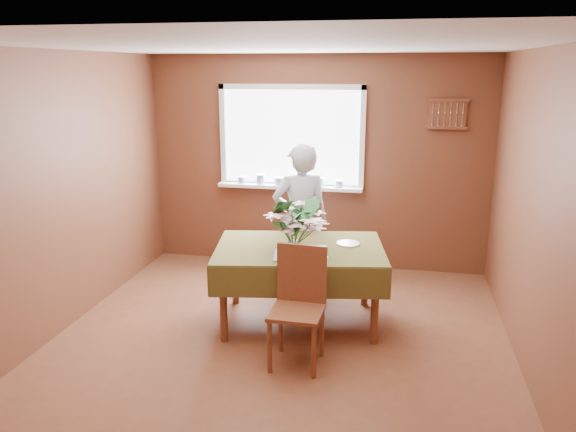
% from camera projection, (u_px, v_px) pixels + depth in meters
% --- Properties ---
extents(floor, '(4.50, 4.50, 0.00)m').
position_uv_depth(floor, '(275.00, 351.00, 4.80)').
color(floor, brown).
rests_on(floor, ground).
extents(ceiling, '(4.50, 4.50, 0.00)m').
position_uv_depth(ceiling, '(273.00, 46.00, 4.16)').
color(ceiling, white).
rests_on(ceiling, wall_back).
extents(wall_back, '(4.00, 0.00, 4.00)m').
position_uv_depth(wall_back, '(317.00, 163.00, 6.61)').
color(wall_back, brown).
rests_on(wall_back, floor).
extents(wall_front, '(4.00, 0.00, 4.00)m').
position_uv_depth(wall_front, '(156.00, 338.00, 2.35)').
color(wall_front, brown).
rests_on(wall_front, floor).
extents(wall_left, '(0.00, 4.50, 4.50)m').
position_uv_depth(wall_left, '(50.00, 198.00, 4.86)').
color(wall_left, brown).
rests_on(wall_left, floor).
extents(wall_right, '(0.00, 4.50, 4.50)m').
position_uv_depth(wall_right, '(541.00, 222.00, 4.09)').
color(wall_right, brown).
rests_on(wall_right, floor).
extents(window_assembly, '(1.72, 0.20, 1.22)m').
position_uv_depth(window_assembly, '(291.00, 155.00, 6.59)').
color(window_assembly, white).
rests_on(window_assembly, wall_back).
extents(spoon_rack, '(0.44, 0.05, 0.33)m').
position_uv_depth(spoon_rack, '(448.00, 114.00, 6.14)').
color(spoon_rack, brown).
rests_on(spoon_rack, wall_back).
extents(dining_table, '(1.69, 1.29, 0.75)m').
position_uv_depth(dining_table, '(300.00, 256.00, 5.18)').
color(dining_table, brown).
rests_on(dining_table, floor).
extents(chair_far, '(0.48, 0.48, 0.99)m').
position_uv_depth(chair_far, '(301.00, 242.00, 6.01)').
color(chair_far, brown).
rests_on(chair_far, floor).
extents(chair_near, '(0.43, 0.43, 0.96)m').
position_uv_depth(chair_near, '(299.00, 300.00, 4.53)').
color(chair_near, brown).
rests_on(chair_near, floor).
extents(seated_woman, '(0.69, 0.59, 1.61)m').
position_uv_depth(seated_woman, '(300.00, 220.00, 5.83)').
color(seated_woman, white).
rests_on(seated_woman, floor).
extents(flower_bouquet, '(0.54, 0.54, 0.46)m').
position_uv_depth(flower_bouquet, '(294.00, 223.00, 4.85)').
color(flower_bouquet, white).
rests_on(flower_bouquet, dining_table).
extents(side_plate, '(0.29, 0.29, 0.01)m').
position_uv_depth(side_plate, '(348.00, 244.00, 5.23)').
color(side_plate, white).
rests_on(side_plate, dining_table).
extents(table_knife, '(0.11, 0.21, 0.00)m').
position_uv_depth(table_knife, '(323.00, 254.00, 4.95)').
color(table_knife, silver).
rests_on(table_knife, dining_table).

